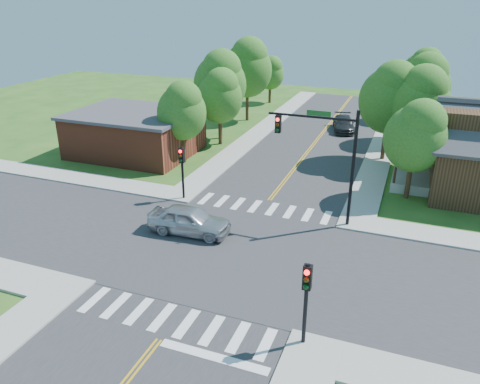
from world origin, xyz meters
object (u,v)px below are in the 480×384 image
at_px(car_silver, 189,221).
at_px(car_dgrey, 344,124).
at_px(signal_mast_ne, 325,148).
at_px(signal_pole_se, 306,290).
at_px(signal_pole_nw, 182,163).

bearing_deg(car_silver, car_dgrey, -13.82).
distance_m(signal_mast_ne, car_silver, 9.07).
distance_m(signal_mast_ne, signal_pole_se, 11.55).
xyz_separation_m(signal_mast_ne, car_dgrey, (-2.10, 21.41, -4.13)).
height_order(signal_pole_nw, car_dgrey, signal_pole_nw).
relative_size(car_silver, car_dgrey, 0.95).
height_order(signal_pole_se, car_dgrey, signal_pole_se).
xyz_separation_m(signal_mast_ne, signal_pole_nw, (-9.51, -0.01, -2.19)).
bearing_deg(car_dgrey, signal_pole_nw, -122.67).
distance_m(signal_pole_nw, car_silver, 5.32).
height_order(signal_mast_ne, car_silver, signal_mast_ne).
distance_m(signal_pole_se, car_silver, 11.20).
height_order(signal_mast_ne, signal_pole_se, signal_mast_ne).
relative_size(signal_mast_ne, signal_pole_se, 1.89).
xyz_separation_m(signal_pole_nw, car_dgrey, (7.41, 21.43, -1.95)).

